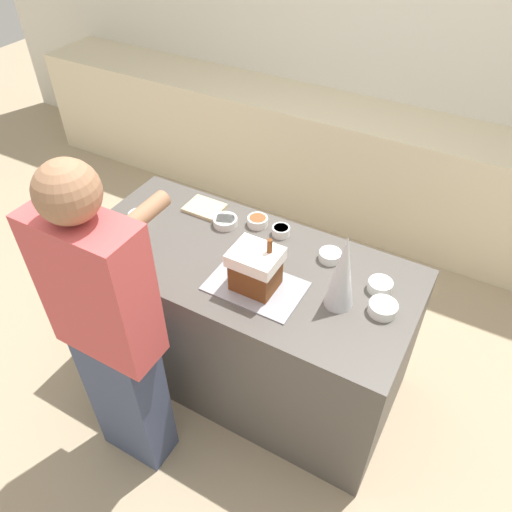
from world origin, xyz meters
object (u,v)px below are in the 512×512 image
(gingerbread_house, at_px, (256,268))
(candy_bowl_center_rear, at_px, (330,255))
(person, at_px, (111,334))
(candy_bowl_far_left, at_px, (258,221))
(cookbook, at_px, (205,208))
(candy_bowl_behind_tray, at_px, (281,231))
(decorative_tree, at_px, (343,271))
(candy_bowl_beside_tree, at_px, (139,217))
(baking_tray, at_px, (256,286))
(candy_bowl_near_tray_right, at_px, (225,221))
(candy_bowl_front_corner, at_px, (380,285))
(candy_bowl_far_right, at_px, (383,308))

(gingerbread_house, relative_size, candy_bowl_center_rear, 2.50)
(candy_bowl_center_rear, distance_m, person, 1.10)
(candy_bowl_far_left, xyz_separation_m, cookbook, (-0.33, -0.02, -0.02))
(candy_bowl_center_rear, bearing_deg, candy_bowl_behind_tray, 169.64)
(decorative_tree, distance_m, candy_bowl_beside_tree, 1.19)
(gingerbread_house, relative_size, cookbook, 1.35)
(baking_tray, bearing_deg, person, -125.73)
(gingerbread_house, distance_m, decorative_tree, 0.40)
(candy_bowl_near_tray_right, bearing_deg, baking_tray, -41.64)
(candy_bowl_behind_tray, distance_m, cookbook, 0.48)
(candy_bowl_behind_tray, xyz_separation_m, candy_bowl_front_corner, (0.59, -0.14, 0.00))
(candy_bowl_front_corner, height_order, candy_bowl_near_tray_right, candy_bowl_front_corner)
(decorative_tree, xyz_separation_m, candy_bowl_far_left, (-0.60, 0.33, -0.17))
(candy_bowl_center_rear, xyz_separation_m, person, (-0.62, -0.90, -0.02))
(candy_bowl_near_tray_right, bearing_deg, candy_bowl_beside_tree, -155.02)
(candy_bowl_far_right, bearing_deg, cookbook, 166.99)
(candy_bowl_center_rear, relative_size, person, 0.06)
(candy_bowl_beside_tree, xyz_separation_m, person, (0.41, -0.68, -0.03))
(decorative_tree, distance_m, candy_bowl_far_left, 0.70)
(decorative_tree, relative_size, candy_bowl_beside_tree, 3.75)
(candy_bowl_far_right, relative_size, person, 0.07)
(candy_bowl_front_corner, distance_m, cookbook, 1.07)
(baking_tray, height_order, candy_bowl_center_rear, candy_bowl_center_rear)
(candy_bowl_front_corner, bearing_deg, decorative_tree, -128.05)
(candy_bowl_behind_tray, bearing_deg, candy_bowl_near_tray_right, -166.41)
(candy_bowl_center_rear, distance_m, candy_bowl_beside_tree, 1.05)
(baking_tray, bearing_deg, candy_bowl_far_right, 13.58)
(decorative_tree, bearing_deg, person, -140.22)
(candy_bowl_front_corner, bearing_deg, candy_bowl_far_right, -66.23)
(baking_tray, bearing_deg, candy_bowl_center_rear, 57.00)
(candy_bowl_beside_tree, distance_m, person, 0.80)
(candy_bowl_beside_tree, height_order, person, person)
(candy_bowl_center_rear, distance_m, candy_bowl_far_right, 0.40)
(cookbook, bearing_deg, candy_bowl_center_rear, -3.41)
(candy_bowl_behind_tray, distance_m, person, 1.01)
(candy_bowl_center_rear, height_order, candy_bowl_near_tray_right, candy_bowl_center_rear)
(candy_bowl_behind_tray, relative_size, candy_bowl_front_corner, 0.83)
(candy_bowl_front_corner, relative_size, person, 0.07)
(candy_bowl_center_rear, xyz_separation_m, candy_bowl_behind_tray, (-0.30, 0.06, 0.00))
(candy_bowl_near_tray_right, distance_m, cookbook, 0.19)
(candy_bowl_far_right, height_order, candy_bowl_front_corner, same)
(candy_bowl_far_right, height_order, candy_bowl_beside_tree, candy_bowl_beside_tree)
(baking_tray, distance_m, candy_bowl_far_right, 0.59)
(baking_tray, bearing_deg, candy_bowl_far_left, 118.03)
(gingerbread_house, distance_m, candy_bowl_front_corner, 0.58)
(baking_tray, relative_size, candy_bowl_near_tray_right, 3.40)
(candy_bowl_beside_tree, bearing_deg, baking_tray, -9.40)
(candy_bowl_near_tray_right, relative_size, cookbook, 0.64)
(decorative_tree, relative_size, candy_bowl_far_left, 3.59)
(candy_bowl_front_corner, bearing_deg, candy_bowl_behind_tray, 166.66)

